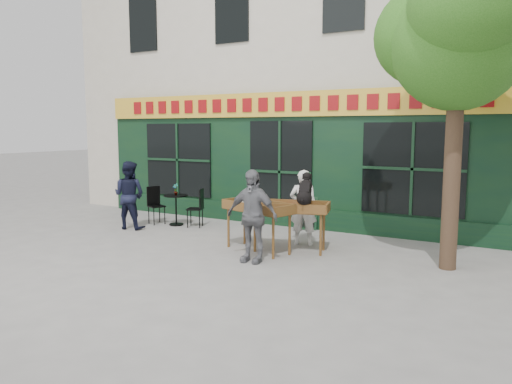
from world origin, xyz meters
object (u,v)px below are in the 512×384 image
(woman, at_px, (303,207))
(book_cart_right, at_px, (258,210))
(man_left, at_px, (129,195))
(man_right, at_px, (252,216))
(bistro_table, at_px, (176,204))
(dog, at_px, (305,188))
(book_cart_center, at_px, (290,210))

(woman, height_order, book_cart_right, woman)
(book_cart_right, bearing_deg, man_left, -168.48)
(man_right, bearing_deg, bistro_table, 146.39)
(man_right, height_order, bistro_table, man_right)
(man_left, bearing_deg, bistro_table, -139.62)
(dog, xyz_separation_m, bistro_table, (-3.99, 1.04, -0.75))
(bistro_table, bearing_deg, woman, -5.27)
(dog, height_order, book_cart_right, dog)
(bistro_table, relative_size, man_left, 0.46)
(book_cart_right, distance_m, man_left, 3.82)
(dog, height_order, man_left, man_left)
(book_cart_center, xyz_separation_m, book_cart_right, (-0.54, -0.30, 0.00))
(dog, distance_m, woman, 0.93)
(dog, bearing_deg, book_cart_right, -179.23)
(woman, bearing_deg, man_left, -7.50)
(woman, distance_m, man_right, 1.72)
(woman, bearing_deg, man_right, 66.95)
(book_cart_center, xyz_separation_m, man_left, (-4.34, 0.09, -0.00))
(woman, distance_m, bistro_table, 3.66)
(woman, relative_size, book_cart_right, 0.97)
(woman, height_order, man_right, man_right)
(book_cart_center, relative_size, bistro_table, 2.12)
(dog, distance_m, book_cart_right, 1.04)
(book_cart_right, height_order, man_left, man_left)
(woman, xyz_separation_m, man_left, (-4.34, -0.56, 0.03))
(bistro_table, bearing_deg, man_left, -127.87)
(book_cart_center, relative_size, woman, 1.02)
(dog, xyz_separation_m, man_left, (-4.69, 0.14, -0.47))
(book_cart_right, relative_size, man_left, 0.99)
(book_cart_right, height_order, man_right, man_right)
(man_left, bearing_deg, dog, 166.60)
(woman, height_order, man_left, man_left)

